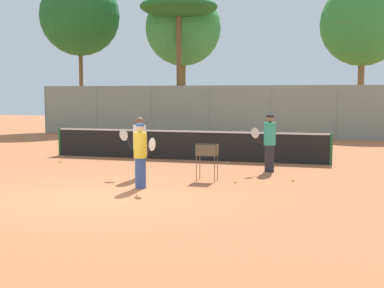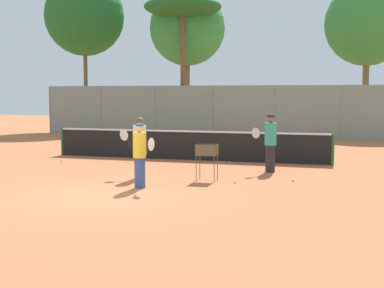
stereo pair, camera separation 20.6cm
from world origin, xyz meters
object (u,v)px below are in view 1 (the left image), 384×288
at_px(tennis_net, 186,145).
at_px(player_white_outfit, 269,142).
at_px(player_red_cap, 141,155).
at_px(player_yellow_shirt, 139,147).
at_px(ball_cart, 207,153).
at_px(parked_car, 206,121).

xyz_separation_m(tennis_net, player_white_outfit, (3.33, -2.14, 0.35)).
bearing_deg(player_red_cap, player_white_outfit, 88.41).
bearing_deg(tennis_net, player_yellow_shirt, -90.50).
bearing_deg(player_white_outfit, ball_cart, 12.46).
distance_m(tennis_net, player_red_cap, 5.91).
bearing_deg(tennis_net, ball_cart, -66.01).
xyz_separation_m(player_red_cap, parked_car, (-3.43, 19.75, -0.20)).
height_order(player_white_outfit, parked_car, player_white_outfit).
relative_size(ball_cart, parked_car, 0.24).
relative_size(player_yellow_shirt, parked_car, 0.41).
relative_size(tennis_net, parked_car, 2.46).
bearing_deg(parked_car, player_white_outfit, -68.87).
distance_m(tennis_net, player_white_outfit, 3.98).
height_order(tennis_net, player_red_cap, player_red_cap).
bearing_deg(player_yellow_shirt, parked_car, -69.88).
bearing_deg(player_yellow_shirt, tennis_net, -79.12).
xyz_separation_m(tennis_net, player_yellow_shirt, (-0.04, -4.43, 0.34)).
relative_size(player_white_outfit, player_red_cap, 1.06).
relative_size(tennis_net, player_red_cap, 6.27).
xyz_separation_m(ball_cart, parked_car, (-4.76, 18.16, -0.11)).
xyz_separation_m(player_white_outfit, ball_cart, (-1.43, -2.15, -0.14)).
height_order(player_red_cap, parked_car, player_red_cap).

